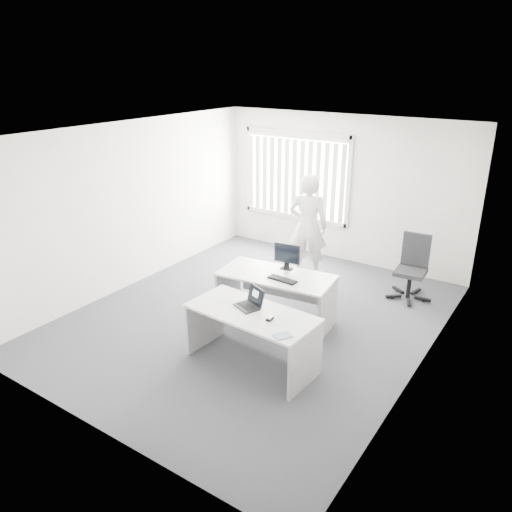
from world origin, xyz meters
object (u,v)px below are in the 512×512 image
Objects in this scene: laptop at (247,299)px; monitor at (287,256)px; office_chair at (410,279)px; person at (308,226)px; desk_near at (252,326)px; desk_far at (276,288)px.

laptop is 1.38m from monitor.
person is at bearing -178.60° from office_chair.
desk_near is 4.27× the size of monitor.
desk_near is 0.90× the size of person.
laptop is at bearing -89.23° from monitor.
desk_near is 3.27m from office_chair.
desk_near is 5.36× the size of laptop.
person is (-0.44, 1.77, 0.39)m from desk_far.
laptop is 0.80× the size of monitor.
laptop is at bearing -115.03° from office_chair.
desk_far is at bearing 85.83° from person.
monitor is at bearing 121.87° from laptop.
desk_near is 0.36m from laptop.
desk_near is 1.51m from monitor.
person is at bearing 126.08° from laptop.
person is 5.93× the size of laptop.
monitor is at bearing 88.85° from person.
monitor reaches higher than desk_near.
office_chair is at bearing 167.03° from person.
person reaches higher than desk_far.
monitor reaches higher than office_chair.
monitor is at bearing -133.62° from office_chair.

